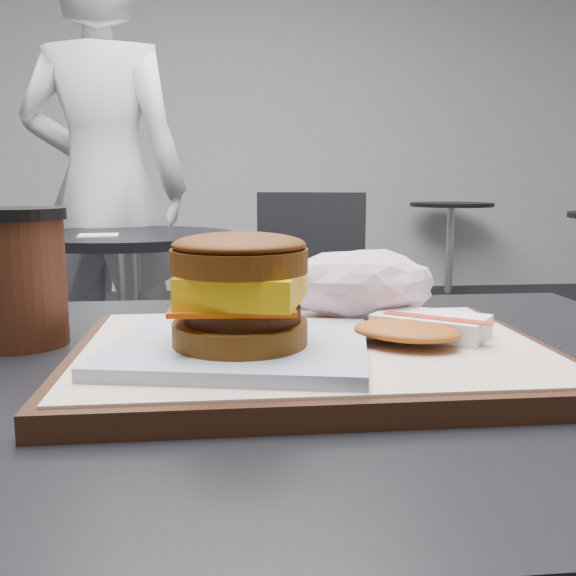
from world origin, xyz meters
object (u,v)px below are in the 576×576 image
Objects in this scene: coffee_cup at (18,274)px; breakfast_sandwich at (240,304)px; neighbor_table at (130,293)px; patron at (105,188)px; customer_table at (277,567)px; serving_tray at (312,355)px; crumpled_wrapper at (359,284)px; neighbor_chair at (278,293)px; hash_brown at (420,328)px.

breakfast_sandwich is at bearing -33.64° from coffee_cup.
patron reaches higher than neighbor_table.
patron is at bearing 102.27° from breakfast_sandwich.
customer_table is 0.20m from serving_tray.
customer_table is at bearing -138.18° from crumpled_wrapper.
neighbor_table is at bearing -160.87° from neighbor_chair.
patron is (-0.26, 1.99, 0.06)m from coffee_cup.
patron is (-0.58, 2.00, 0.07)m from crumpled_wrapper.
crumpled_wrapper reaches higher than serving_tray.
serving_tray is at bearing -122.17° from crumpled_wrapper.
breakfast_sandwich reaches higher than neighbor_chair.
neighbor_table is at bearing 94.47° from coffee_cup.
neighbor_table is (-0.44, 1.57, -0.27)m from crumpled_wrapper.
customer_table is 0.25m from hash_brown.
coffee_cup reaches higher than customer_table.
hash_brown is 0.08× the size of patron.
hash_brown is 1.08× the size of coffee_cup.
coffee_cup reaches higher than hash_brown.
serving_tray is 2.15m from patron.
customer_table is 2.15m from patron.
crumpled_wrapper is at bearing -1.50° from coffee_cup.
hash_brown is 0.10m from crumpled_wrapper.
neighbor_table is 0.56m from patron.
serving_tray is at bearing -179.49° from hash_brown.
neighbor_chair reaches higher than hash_brown.
coffee_cup is 2.01m from patron.
neighbor_chair reaches higher than serving_tray.
neighbor_table is 0.55m from neighbor_chair.
neighbor_chair reaches higher than neighbor_table.
coffee_cup reaches higher than crumpled_wrapper.
neighbor_chair is at bearing 84.88° from customer_table.
serving_tray is 0.51× the size of neighbor_table.
crumpled_wrapper is 0.08× the size of patron.
coffee_cup is 1.82m from neighbor_chair.
neighbor_table is at bearing 116.77° from patron.
customer_table is at bearing -95.12° from neighbor_chair.
breakfast_sandwich is at bearing -151.34° from serving_tray.
coffee_cup is (-0.26, 0.10, 0.06)m from serving_tray.
crumpled_wrapper is at bearing 109.55° from hash_brown.
serving_tray is at bearing -94.21° from neighbor_chair.
coffee_cup is (-0.23, 0.08, 0.25)m from customer_table.
neighbor_chair is (0.39, 1.74, -0.33)m from coffee_cup.
coffee_cup is at bearing 158.79° from serving_tray.
crumpled_wrapper reaches higher than hash_brown.
customer_table is 1.07× the size of neighbor_table.
serving_tray is 1.73× the size of breakfast_sandwich.
patron is at bearing 103.34° from customer_table.
hash_brown is 0.15× the size of neighbor_chair.
coffee_cup is (-0.31, 0.01, 0.01)m from crumpled_wrapper.
breakfast_sandwich reaches higher than hash_brown.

